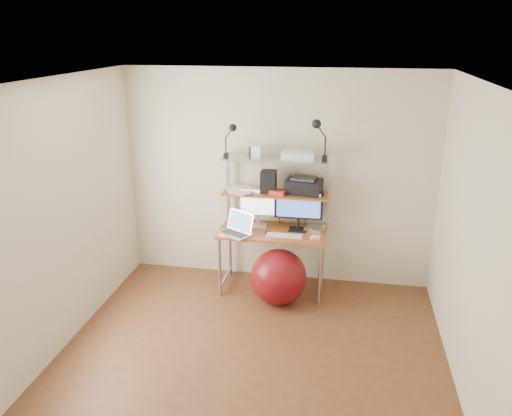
{
  "coord_description": "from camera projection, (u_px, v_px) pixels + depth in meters",
  "views": [
    {
      "loc": [
        0.74,
        -3.73,
        2.87
      ],
      "look_at": [
        -0.14,
        1.15,
        1.1
      ],
      "focal_mm": 35.0,
      "sensor_mm": 36.0,
      "label": 1
    }
  ],
  "objects": [
    {
      "name": "keyboard",
      "position": [
        284.0,
        235.0,
        5.48
      ],
      "size": [
        0.4,
        0.12,
        0.01
      ],
      "primitive_type": "cube",
      "rotation": [
        0.0,
        0.0,
        -0.02
      ],
      "color": "silver",
      "rests_on": "desktop"
    },
    {
      "name": "wall_outlet",
      "position": [
        347.0,
        259.0,
        5.96
      ],
      "size": [
        0.08,
        0.01,
        0.12
      ],
      "primitive_type": "cube",
      "color": "silver",
      "rests_on": "room"
    },
    {
      "name": "box_grey",
      "position": [
        253.0,
        152.0,
        5.56
      ],
      "size": [
        0.11,
        0.11,
        0.09
      ],
      "primitive_type": "cube",
      "rotation": [
        0.0,
        0.0,
        0.3
      ],
      "color": "#2D2E30",
      "rests_on": "top_shelf"
    },
    {
      "name": "box_white",
      "position": [
        257.0,
        151.0,
        5.49
      ],
      "size": [
        0.12,
        0.11,
        0.13
      ],
      "primitive_type": "cube",
      "rotation": [
        0.0,
        0.0,
        -0.17
      ],
      "color": "silver",
      "rests_on": "top_shelf"
    },
    {
      "name": "computer_desk",
      "position": [
        274.0,
        211.0,
        5.62
      ],
      "size": [
        1.2,
        0.6,
        1.57
      ],
      "color": "#A85B20",
      "rests_on": "ground"
    },
    {
      "name": "laptop",
      "position": [
        238.0,
        229.0,
        5.53
      ],
      "size": [
        0.45,
        0.42,
        0.31
      ],
      "rotation": [
        0.0,
        0.0,
        -0.53
      ],
      "color": "silver",
      "rests_on": "desktop"
    },
    {
      "name": "paper_stack",
      "position": [
        241.0,
        190.0,
        5.67
      ],
      "size": [
        0.42,
        0.42,
        0.02
      ],
      "color": "white",
      "rests_on": "mid_shelf"
    },
    {
      "name": "monitor_black",
      "position": [
        299.0,
        207.0,
        5.57
      ],
      "size": [
        0.54,
        0.16,
        0.54
      ],
      "rotation": [
        0.0,
        0.0,
        0.01
      ],
      "color": "black",
      "rests_on": "desktop"
    },
    {
      "name": "clip_lamp_right",
      "position": [
        318.0,
        131.0,
        5.24
      ],
      "size": [
        0.18,
        0.1,
        0.45
      ],
      "color": "black",
      "rests_on": "top_shelf"
    },
    {
      "name": "clip_lamp_left",
      "position": [
        231.0,
        133.0,
        5.39
      ],
      "size": [
        0.15,
        0.08,
        0.38
      ],
      "color": "black",
      "rests_on": "top_shelf"
    },
    {
      "name": "monitor_silver",
      "position": [
        258.0,
        205.0,
        5.68
      ],
      "size": [
        0.44,
        0.17,
        0.49
      ],
      "rotation": [
        0.0,
        0.0,
        0.08
      ],
      "color": "silver",
      "rests_on": "desktop"
    },
    {
      "name": "phone",
      "position": [
        268.0,
        233.0,
        5.54
      ],
      "size": [
        0.07,
        0.12,
        0.01
      ],
      "primitive_type": "cube",
      "rotation": [
        0.0,
        0.0,
        0.09
      ],
      "color": "black",
      "rests_on": "desktop"
    },
    {
      "name": "nas_cube",
      "position": [
        268.0,
        181.0,
        5.59
      ],
      "size": [
        0.17,
        0.17,
        0.25
      ],
      "primitive_type": "cube",
      "rotation": [
        0.0,
        0.0,
        -0.01
      ],
      "color": "black",
      "rests_on": "mid_shelf"
    },
    {
      "name": "mouse",
      "position": [
        315.0,
        238.0,
        5.41
      ],
      "size": [
        0.11,
        0.09,
        0.03
      ],
      "primitive_type": "cube",
      "rotation": [
        0.0,
        0.0,
        0.33
      ],
      "color": "silver",
      "rests_on": "desktop"
    },
    {
      "name": "red_box",
      "position": [
        278.0,
        192.0,
        5.54
      ],
      "size": [
        0.19,
        0.15,
        0.05
      ],
      "primitive_type": "cube",
      "rotation": [
        0.0,
        0.0,
        -0.22
      ],
      "color": "red",
      "rests_on": "mid_shelf"
    },
    {
      "name": "mac_mini",
      "position": [
        315.0,
        228.0,
        5.65
      ],
      "size": [
        0.24,
        0.24,
        0.04
      ],
      "primitive_type": "cube",
      "rotation": [
        0.0,
        0.0,
        -0.25
      ],
      "color": "silver",
      "rests_on": "desktop"
    },
    {
      "name": "exercise_ball",
      "position": [
        279.0,
        277.0,
        5.49
      ],
      "size": [
        0.62,
        0.62,
        0.62
      ],
      "primitive_type": "sphere",
      "color": "#670B0B",
      "rests_on": "floor"
    },
    {
      "name": "scanner",
      "position": [
        298.0,
        155.0,
        5.42
      ],
      "size": [
        0.36,
        0.23,
        0.09
      ],
      "rotation": [
        0.0,
        0.0,
        -0.01
      ],
      "color": "silver",
      "rests_on": "top_shelf"
    },
    {
      "name": "printer",
      "position": [
        304.0,
        186.0,
        5.56
      ],
      "size": [
        0.42,
        0.32,
        0.19
      ],
      "rotation": [
        0.0,
        0.0,
        -0.14
      ],
      "color": "black",
      "rests_on": "mid_shelf"
    },
    {
      "name": "room",
      "position": [
        248.0,
        238.0,
        4.13
      ],
      "size": [
        3.6,
        3.6,
        3.6
      ],
      "color": "brown",
      "rests_on": "ground"
    }
  ]
}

